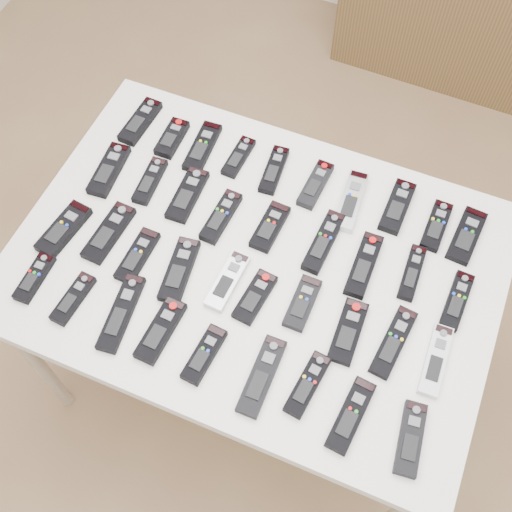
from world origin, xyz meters
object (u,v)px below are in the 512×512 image
at_px(remote_20, 109,233).
at_px(remote_33, 204,354).
at_px(remote_18, 457,301).
at_px(remote_35, 307,384).
at_px(remote_11, 150,181).
at_px(remote_28, 436,360).
at_px(remote_7, 397,207).
at_px(remote_4, 274,170).
at_px(remote_12, 187,195).
at_px(remote_30, 73,299).
at_px(remote_17, 412,273).
at_px(remote_37, 410,439).
at_px(remote_16, 364,265).
at_px(remote_34, 262,376).
at_px(remote_25, 302,303).
at_px(remote_1, 172,138).
at_px(remote_21, 137,256).
at_px(remote_0, 140,121).
at_px(remote_19, 64,229).
at_px(remote_29, 35,278).
at_px(remote_26, 348,332).
at_px(table, 256,270).
at_px(remote_24, 255,297).
at_px(remote_9, 467,236).
at_px(remote_13, 221,217).
at_px(remote_3, 238,157).
at_px(remote_22, 179,270).
at_px(remote_36, 351,415).
at_px(remote_15, 323,242).
at_px(remote_14, 270,227).
at_px(remote_32, 161,330).
at_px(remote_6, 351,201).
at_px(remote_8, 436,226).
at_px(remote_31, 121,313).
at_px(remote_5, 315,185).
at_px(remote_27, 393,342).

distance_m(remote_20, remote_33, 0.43).
height_order(remote_18, remote_35, remote_35).
distance_m(remote_11, remote_28, 0.89).
bearing_deg(remote_7, remote_4, -176.80).
relative_size(remote_12, remote_30, 1.21).
distance_m(remote_17, remote_37, 0.42).
distance_m(remote_16, remote_35, 0.35).
bearing_deg(remote_34, remote_25, 83.69).
xyz_separation_m(remote_1, remote_21, (0.09, -0.39, -0.00)).
height_order(remote_0, remote_16, same).
height_order(remote_19, remote_29, remote_19).
bearing_deg(remote_26, table, 157.98).
bearing_deg(remote_21, remote_18, 14.52).
relative_size(remote_19, remote_29, 1.21).
xyz_separation_m(remote_24, remote_29, (-0.54, -0.17, 0.00)).
height_order(remote_9, remote_13, remote_13).
height_order(remote_21, remote_24, same).
relative_size(remote_3, remote_11, 0.93).
height_order(remote_9, remote_28, same).
distance_m(remote_9, remote_22, 0.76).
distance_m(remote_0, remote_25, 0.75).
bearing_deg(remote_9, remote_28, -83.06).
relative_size(remote_33, remote_35, 0.92).
relative_size(remote_25, remote_36, 0.81).
distance_m(remote_12, remote_36, 0.73).
height_order(remote_3, remote_15, remote_15).
xyz_separation_m(remote_9, remote_18, (0.02, -0.20, -0.00)).
bearing_deg(remote_35, remote_4, 125.91).
bearing_deg(remote_30, remote_14, 50.15).
height_order(remote_4, remote_22, remote_22).
bearing_deg(remote_32, remote_30, -175.62).
xyz_separation_m(remote_7, remote_29, (-0.79, -0.57, -0.00)).
bearing_deg(remote_6, remote_34, -97.53).
bearing_deg(remote_3, remote_20, -117.88).
bearing_deg(remote_13, remote_25, -25.13).
distance_m(remote_8, remote_18, 0.22).
distance_m(remote_20, remote_22, 0.23).
xyz_separation_m(remote_11, remote_25, (0.52, -0.19, 0.00)).
relative_size(remote_15, remote_30, 1.32).
bearing_deg(remote_31, remote_12, 83.87).
relative_size(remote_4, remote_9, 0.93).
xyz_separation_m(remote_9, remote_34, (-0.35, -0.57, 0.00)).
distance_m(remote_7, remote_22, 0.61).
bearing_deg(remote_8, remote_20, -154.65).
xyz_separation_m(remote_31, remote_34, (0.38, -0.02, 0.00)).
bearing_deg(remote_25, remote_13, 151.99).
bearing_deg(remote_5, remote_30, -124.65).
relative_size(remote_8, remote_32, 0.90).
xyz_separation_m(remote_19, remote_27, (0.90, 0.03, -0.00)).
height_order(remote_7, remote_11, remote_7).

